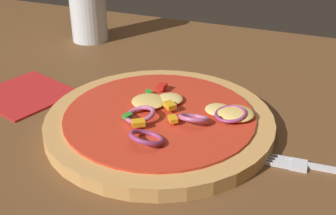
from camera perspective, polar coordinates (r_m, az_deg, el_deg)
name	(u,v)px	position (r m, az deg, el deg)	size (l,w,h in m)	color
dining_table	(156,144)	(0.54, -1.58, -4.83)	(1.31, 0.90, 0.03)	brown
pizza	(163,121)	(0.54, -0.66, -1.82)	(0.29, 0.29, 0.04)	tan
beer_glass	(88,6)	(0.84, -10.60, 13.06)	(0.07, 0.07, 0.15)	silver
napkin	(25,94)	(0.66, -18.43, 1.71)	(0.15, 0.14, 0.00)	#B21E1E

